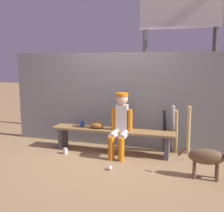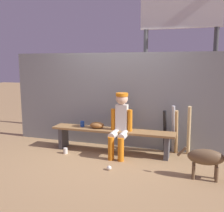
{
  "view_description": "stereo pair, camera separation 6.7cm",
  "coord_description": "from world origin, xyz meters",
  "px_view_note": "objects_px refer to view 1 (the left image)",
  "views": [
    {
      "loc": [
        1.41,
        -4.65,
        1.7
      ],
      "look_at": [
        0.0,
        0.0,
        0.91
      ],
      "focal_mm": 42.12,
      "sensor_mm": 36.0,
      "label": 1
    },
    {
      "loc": [
        1.47,
        -4.63,
        1.7
      ],
      "look_at": [
        0.0,
        0.0,
        0.91
      ],
      "focal_mm": 42.12,
      "sensor_mm": 36.0,
      "label": 2
    }
  ],
  "objects_px": {
    "bat_aluminum_black": "(165,131)",
    "scoreboard": "(182,27)",
    "player_seated": "(120,122)",
    "dugout_bench": "(112,135)",
    "bat_aluminum_silver": "(173,129)",
    "bat_wood_natural": "(189,130)",
    "dog": "(210,157)",
    "bat_wood_tan": "(176,132)",
    "baseball": "(110,168)",
    "cup_on_bench": "(82,124)",
    "cup_on_ground": "(65,151)",
    "baseball_glove": "(97,125)"
  },
  "relations": [
    {
      "from": "dugout_bench",
      "to": "scoreboard",
      "type": "height_order",
      "value": "scoreboard"
    },
    {
      "from": "cup_on_bench",
      "to": "scoreboard",
      "type": "height_order",
      "value": "scoreboard"
    },
    {
      "from": "cup_on_ground",
      "to": "scoreboard",
      "type": "xyz_separation_m",
      "value": [
        1.98,
        1.73,
        2.42
      ]
    },
    {
      "from": "bat_aluminum_silver",
      "to": "bat_wood_natural",
      "type": "bearing_deg",
      "value": -8.63
    },
    {
      "from": "baseball_glove",
      "to": "baseball",
      "type": "distance_m",
      "value": 1.09
    },
    {
      "from": "baseball_glove",
      "to": "bat_aluminum_black",
      "type": "xyz_separation_m",
      "value": [
        1.27,
        0.29,
        -0.1
      ]
    },
    {
      "from": "bat_wood_tan",
      "to": "bat_aluminum_black",
      "type": "bearing_deg",
      "value": 172.34
    },
    {
      "from": "cup_on_bench",
      "to": "cup_on_ground",
      "type": "bearing_deg",
      "value": -118.44
    },
    {
      "from": "bat_wood_natural",
      "to": "cup_on_bench",
      "type": "xyz_separation_m",
      "value": [
        -2.02,
        -0.27,
        0.04
      ]
    },
    {
      "from": "bat_aluminum_silver",
      "to": "bat_wood_tan",
      "type": "bearing_deg",
      "value": -51.25
    },
    {
      "from": "scoreboard",
      "to": "dog",
      "type": "height_order",
      "value": "scoreboard"
    },
    {
      "from": "bat_aluminum_black",
      "to": "bat_wood_natural",
      "type": "relative_size",
      "value": 0.89
    },
    {
      "from": "dugout_bench",
      "to": "baseball_glove",
      "type": "relative_size",
      "value": 8.48
    },
    {
      "from": "bat_aluminum_black",
      "to": "cup_on_bench",
      "type": "xyz_separation_m",
      "value": [
        -1.59,
        -0.26,
        0.09
      ]
    },
    {
      "from": "baseball_glove",
      "to": "baseball",
      "type": "xyz_separation_m",
      "value": [
        0.52,
        -0.82,
        -0.48
      ]
    },
    {
      "from": "player_seated",
      "to": "dog",
      "type": "height_order",
      "value": "player_seated"
    },
    {
      "from": "bat_aluminum_black",
      "to": "scoreboard",
      "type": "height_order",
      "value": "scoreboard"
    },
    {
      "from": "player_seated",
      "to": "bat_wood_tan",
      "type": "height_order",
      "value": "player_seated"
    },
    {
      "from": "bat_wood_natural",
      "to": "baseball",
      "type": "bearing_deg",
      "value": -136.5
    },
    {
      "from": "cup_on_ground",
      "to": "dog",
      "type": "relative_size",
      "value": 0.13
    },
    {
      "from": "baseball_glove",
      "to": "bat_aluminum_silver",
      "type": "height_order",
      "value": "bat_aluminum_silver"
    },
    {
      "from": "cup_on_ground",
      "to": "bat_aluminum_black",
      "type": "bearing_deg",
      "value": 19.37
    },
    {
      "from": "player_seated",
      "to": "dugout_bench",
      "type": "bearing_deg",
      "value": 149.84
    },
    {
      "from": "bat_aluminum_black",
      "to": "bat_wood_natural",
      "type": "distance_m",
      "value": 0.44
    },
    {
      "from": "bat_aluminum_black",
      "to": "dog",
      "type": "relative_size",
      "value": 0.99
    },
    {
      "from": "player_seated",
      "to": "bat_aluminum_silver",
      "type": "height_order",
      "value": "player_seated"
    },
    {
      "from": "scoreboard",
      "to": "dog",
      "type": "xyz_separation_m",
      "value": [
        0.57,
        -2.1,
        -2.14
      ]
    },
    {
      "from": "baseball_glove",
      "to": "bat_wood_natural",
      "type": "xyz_separation_m",
      "value": [
        1.7,
        0.3,
        -0.05
      ]
    },
    {
      "from": "cup_on_bench",
      "to": "scoreboard",
      "type": "distance_m",
      "value": 2.98
    },
    {
      "from": "dog",
      "to": "bat_wood_tan",
      "type": "bearing_deg",
      "value": 119.49
    },
    {
      "from": "baseball_glove",
      "to": "cup_on_ground",
      "type": "bearing_deg",
      "value": -147.2
    },
    {
      "from": "bat_aluminum_silver",
      "to": "baseball",
      "type": "bearing_deg",
      "value": -127.6
    },
    {
      "from": "bat_aluminum_silver",
      "to": "dog",
      "type": "relative_size",
      "value": 1.09
    },
    {
      "from": "bat_aluminum_silver",
      "to": "player_seated",
      "type": "bearing_deg",
      "value": -153.65
    },
    {
      "from": "dugout_bench",
      "to": "baseball",
      "type": "height_order",
      "value": "dugout_bench"
    },
    {
      "from": "dugout_bench",
      "to": "bat_wood_natural",
      "type": "distance_m",
      "value": 1.43
    },
    {
      "from": "bat_aluminum_black",
      "to": "dog",
      "type": "bearing_deg",
      "value": -52.62
    },
    {
      "from": "baseball",
      "to": "cup_on_ground",
      "type": "bearing_deg",
      "value": 154.75
    },
    {
      "from": "baseball_glove",
      "to": "bat_wood_natural",
      "type": "distance_m",
      "value": 1.73
    },
    {
      "from": "dugout_bench",
      "to": "cup_on_ground",
      "type": "xyz_separation_m",
      "value": [
        -0.82,
        -0.33,
        -0.3
      ]
    },
    {
      "from": "scoreboard",
      "to": "bat_aluminum_black",
      "type": "bearing_deg",
      "value": -100.01
    },
    {
      "from": "cup_on_bench",
      "to": "baseball_glove",
      "type": "bearing_deg",
      "value": -5.17
    },
    {
      "from": "bat_wood_tan",
      "to": "cup_on_ground",
      "type": "bearing_deg",
      "value": -163.32
    },
    {
      "from": "baseball_glove",
      "to": "dog",
      "type": "relative_size",
      "value": 0.33
    },
    {
      "from": "bat_aluminum_black",
      "to": "bat_aluminum_silver",
      "type": "relative_size",
      "value": 0.91
    },
    {
      "from": "baseball",
      "to": "cup_on_ground",
      "type": "height_order",
      "value": "cup_on_ground"
    },
    {
      "from": "scoreboard",
      "to": "dog",
      "type": "relative_size",
      "value": 4.24
    },
    {
      "from": "bat_wood_natural",
      "to": "cup_on_ground",
      "type": "xyz_separation_m",
      "value": [
        -2.22,
        -0.63,
        -0.41
      ]
    },
    {
      "from": "bat_aluminum_black",
      "to": "bat_aluminum_silver",
      "type": "bearing_deg",
      "value": 18.39
    },
    {
      "from": "bat_aluminum_silver",
      "to": "bat_wood_natural",
      "type": "relative_size",
      "value": 0.98
    }
  ]
}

